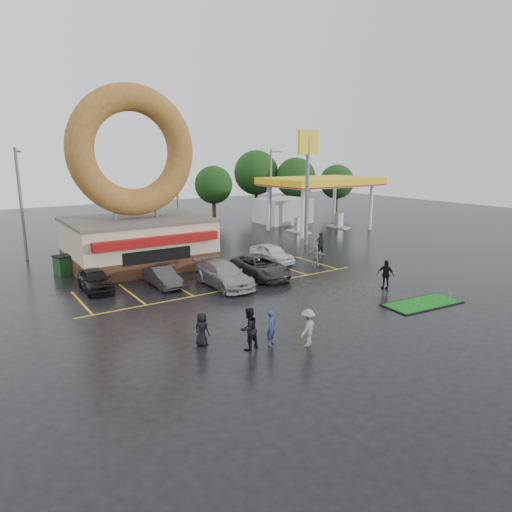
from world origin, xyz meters
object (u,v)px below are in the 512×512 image
shell_sign (308,166)px  streetlight_left (21,201)px  car_grey (260,267)px  car_white (272,253)px  dumpster (69,265)px  car_black (95,280)px  car_silver (224,274)px  gas_station (304,195)px  streetlight_right (271,187)px  donut_shop (136,208)px  streetlight_mid (178,192)px  car_dgrey (163,277)px  person_blue (271,328)px  person_cameraman (386,274)px  putting_green (423,303)px

shell_sign → streetlight_left: 24.46m
car_grey → car_white: bearing=46.4°
dumpster → car_black: bearing=-98.4°
car_silver → car_grey: car_silver is taller
gas_station → streetlight_right: size_ratio=1.52×
streetlight_left → car_grey: bearing=-49.6°
gas_station → streetlight_left: bearing=-178.0°
car_grey → gas_station: bearing=45.3°
donut_shop → dumpster: 6.37m
streetlight_mid → shell_sign: bearing=-44.7°
car_dgrey → person_blue: (0.46, -11.61, 0.18)m
streetlight_mid → car_grey: streetlight_mid is taller
person_cameraman → car_silver: bearing=-143.0°
car_black → car_white: (13.77, 0.00, 0.04)m
car_dgrey → car_silver: bearing=-33.8°
car_grey → car_black: bearing=165.0°
car_silver → putting_green: (7.74, -9.60, -0.75)m
car_grey → person_blue: size_ratio=3.28×
shell_sign → car_white: shell_sign is taller
streetlight_left → person_cameraman: bearing=-50.5°
donut_shop → putting_green: size_ratio=2.74×
car_dgrey → putting_green: car_dgrey is taller
shell_sign → dumpster: size_ratio=5.89×
streetlight_right → person_blue: 33.42m
streetlight_mid → car_grey: bearing=-94.0°
donut_shop → shell_sign: 16.29m
streetlight_right → car_black: streetlight_right is taller
car_grey → putting_green: bearing=-64.1°
car_white → shell_sign: bearing=28.0°
car_dgrey → shell_sign: bearing=17.8°
car_grey → person_blue: 11.65m
gas_station → car_white: 19.18m
streetlight_left → streetlight_right: bearing=4.4°
streetlight_left → car_silver: size_ratio=1.66×
streetlight_left → person_cameraman: 28.58m
gas_station → car_black: 30.65m
putting_green → car_grey: bearing=114.0°
car_white → putting_green: 13.37m
gas_station → shell_sign: (-7.00, -8.94, 3.68)m
donut_shop → car_white: size_ratio=3.12×
shell_sign → streetlight_mid: 12.93m
person_cameraman → putting_green: bearing=-27.4°
gas_station → car_dgrey: 27.93m
shell_sign → streetlight_mid: size_ratio=1.18×
streetlight_mid → car_white: 13.71m
gas_station → putting_green: gas_station is taller
streetlight_mid → streetlight_right: bearing=4.8°
streetlight_mid → car_white: size_ratio=2.08×
donut_shop → streetlight_left: size_ratio=1.50×
donut_shop → streetlight_right: size_ratio=1.50×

